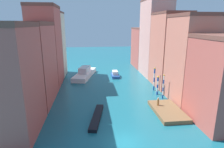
# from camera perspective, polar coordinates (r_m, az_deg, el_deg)

# --- Properties ---
(ground_plane) EXTENTS (154.00, 154.00, 0.00)m
(ground_plane) POSITION_cam_1_polar(r_m,az_deg,el_deg) (46.60, -1.63, -2.63)
(ground_plane) COLOR #196070
(building_left_0) EXTENTS (6.15, 9.17, 14.23)m
(building_left_0) POSITION_cam_1_polar(r_m,az_deg,el_deg) (26.58, -28.44, -1.86)
(building_left_0) COLOR #B25147
(building_left_0) RESTS_ON ground
(building_left_1) EXTENTS (6.15, 11.77, 14.37)m
(building_left_1) POSITION_cam_1_polar(r_m,az_deg,el_deg) (36.45, -22.45, 3.01)
(building_left_1) COLOR #B25147
(building_left_1) RESTS_ON ground
(building_left_2) EXTENTS (6.15, 9.08, 18.07)m
(building_left_2) POSITION_cam_1_polar(r_m,az_deg,el_deg) (46.33, -19.24, 7.91)
(building_left_2) COLOR #B25147
(building_left_2) RESTS_ON ground
(building_left_3) EXTENTS (6.15, 7.34, 17.14)m
(building_left_3) POSITION_cam_1_polar(r_m,az_deg,el_deg) (54.71, -17.33, 8.49)
(building_left_3) COLOR beige
(building_left_3) RESTS_ON ground
(building_right_0) EXTENTS (6.15, 8.53, 12.61)m
(building_right_0) POSITION_cam_1_polar(r_m,az_deg,el_deg) (29.96, 29.79, -1.94)
(building_right_0) COLOR #B25147
(building_right_0) RESTS_ON ground
(building_right_1) EXTENTS (6.15, 8.55, 15.68)m
(building_right_1) POSITION_cam_1_polar(r_m,az_deg,el_deg) (36.62, 22.34, 4.12)
(building_right_1) COLOR #C6705B
(building_right_1) RESTS_ON ground
(building_right_2) EXTENTS (6.15, 9.41, 16.48)m
(building_right_2) POSITION_cam_1_polar(r_m,az_deg,el_deg) (44.80, 16.74, 6.87)
(building_right_2) COLOR #C6705B
(building_right_2) RESTS_ON ground
(building_right_3) EXTENTS (6.15, 10.42, 20.39)m
(building_right_3) POSITION_cam_1_polar(r_m,az_deg,el_deg) (53.72, 12.76, 10.43)
(building_right_3) COLOR tan
(building_right_3) RESTS_ON ground
(building_right_4) EXTENTS (6.15, 11.07, 12.87)m
(building_right_4) POSITION_cam_1_polar(r_m,az_deg,el_deg) (64.31, 9.41, 7.88)
(building_right_4) COLOR #B25147
(building_right_4) RESTS_ON ground
(waterfront_dock) EXTENTS (4.25, 7.85, 0.61)m
(waterfront_dock) POSITION_cam_1_polar(r_m,az_deg,el_deg) (32.51, 16.40, -10.63)
(waterfront_dock) COLOR brown
(waterfront_dock) RESTS_ON ground
(person_on_dock) EXTENTS (0.36, 0.36, 1.37)m
(person_on_dock) POSITION_cam_1_polar(r_m,az_deg,el_deg) (33.20, 13.70, -8.13)
(person_on_dock) COLOR olive
(person_on_dock) RESTS_ON waterfront_dock
(mooring_pole_0) EXTENTS (0.30, 0.30, 4.81)m
(mooring_pole_0) POSITION_cam_1_polar(r_m,az_deg,el_deg) (37.34, 15.18, -3.66)
(mooring_pole_0) COLOR #1E479E
(mooring_pole_0) RESTS_ON ground
(mooring_pole_1) EXTENTS (0.39, 0.39, 3.93)m
(mooring_pole_1) POSITION_cam_1_polar(r_m,az_deg,el_deg) (39.34, 13.58, -3.27)
(mooring_pole_1) COLOR #1E479E
(mooring_pole_1) RESTS_ON ground
(mooring_pole_2) EXTENTS (0.35, 0.35, 5.08)m
(mooring_pole_2) POSITION_cam_1_polar(r_m,az_deg,el_deg) (41.58, 12.61, -1.41)
(mooring_pole_2) COLOR #1E479E
(mooring_pole_2) RESTS_ON ground
(vaporetto_white) EXTENTS (6.53, 13.28, 2.66)m
(vaporetto_white) POSITION_cam_1_polar(r_m,az_deg,el_deg) (52.44, -8.22, 0.21)
(vaporetto_white) COLOR white
(vaporetto_white) RESTS_ON ground
(gondola_black) EXTENTS (2.64, 8.24, 0.49)m
(gondola_black) POSITION_cam_1_polar(r_m,az_deg,el_deg) (29.64, -4.62, -12.75)
(gondola_black) COLOR black
(gondola_black) RESTS_ON ground
(motorboat_0) EXTENTS (2.07, 5.10, 1.62)m
(motorboat_0) POSITION_cam_1_polar(r_m,az_deg,el_deg) (51.77, 0.93, -0.14)
(motorboat_0) COLOR #234C93
(motorboat_0) RESTS_ON ground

